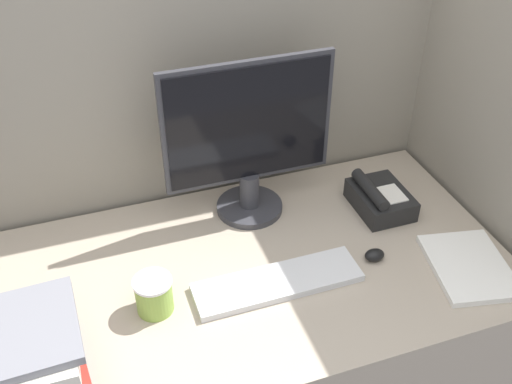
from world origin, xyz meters
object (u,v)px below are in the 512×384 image
object	(u,v)px
coffee_cup	(154,295)
desk_telephone	(380,199)
monitor	(249,142)
book_stack	(30,353)
keyboard	(278,282)
mouse	(375,255)

from	to	relation	value
coffee_cup	desk_telephone	xyz separation A→B (m)	(0.74, 0.18, -0.01)
monitor	book_stack	world-z (taller)	monitor
monitor	keyboard	world-z (taller)	monitor
coffee_cup	book_stack	bearing A→B (deg)	-159.00
monitor	mouse	distance (m)	0.48
coffee_cup	mouse	bearing A→B (deg)	-1.68
keyboard	mouse	xyz separation A→B (m)	(0.29, 0.00, 0.01)
coffee_cup	book_stack	world-z (taller)	book_stack
monitor	keyboard	bearing A→B (deg)	-95.70
monitor	desk_telephone	xyz separation A→B (m)	(0.38, -0.13, -0.21)
mouse	book_stack	world-z (taller)	book_stack
book_stack	mouse	bearing A→B (deg)	5.99
coffee_cup	book_stack	size ratio (longest dim) A/B	0.32
keyboard	coffee_cup	xyz separation A→B (m)	(-0.33, 0.02, 0.04)
coffee_cup	keyboard	bearing A→B (deg)	-4.06
coffee_cup	monitor	bearing A→B (deg)	41.24
monitor	coffee_cup	xyz separation A→B (m)	(-0.36, -0.31, -0.19)
monitor	mouse	world-z (taller)	monitor
book_stack	monitor	bearing A→B (deg)	33.17
book_stack	desk_telephone	size ratio (longest dim) A/B	1.58
keyboard	coffee_cup	bearing A→B (deg)	175.94
mouse	keyboard	bearing A→B (deg)	-179.02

